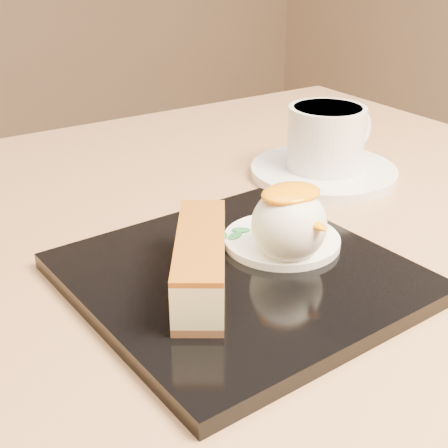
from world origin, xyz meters
TOP-DOWN VIEW (x-y plane):
  - table at (0.00, 0.00)m, footprint 0.80×0.80m
  - dessert_plate at (-0.05, -0.04)m, footprint 0.23×0.23m
  - cheesecake at (-0.09, -0.04)m, footprint 0.09×0.12m
  - cream_smear at (-0.00, -0.02)m, footprint 0.09×0.09m
  - ice_cream_scoop at (-0.01, -0.04)m, footprint 0.06×0.06m
  - mango_sauce at (-0.01, -0.04)m, footprint 0.05×0.04m
  - mint_sprig at (-0.03, -0.00)m, footprint 0.03×0.02m
  - saucer at (0.14, 0.09)m, footprint 0.15×0.15m
  - coffee_cup at (0.14, 0.09)m, footprint 0.10×0.08m

SIDE VIEW (x-z plane):
  - table at x=0.00m, z-range 0.20..0.92m
  - saucer at x=0.14m, z-range 0.72..0.73m
  - dessert_plate at x=-0.05m, z-range 0.72..0.73m
  - cream_smear at x=0.00m, z-range 0.73..0.74m
  - mint_sprig at x=-0.03m, z-range 0.74..0.74m
  - cheesecake at x=-0.09m, z-range 0.73..0.77m
  - ice_cream_scoop at x=-0.01m, z-range 0.73..0.79m
  - coffee_cup at x=0.14m, z-range 0.73..0.79m
  - mango_sauce at x=-0.01m, z-range 0.78..0.79m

